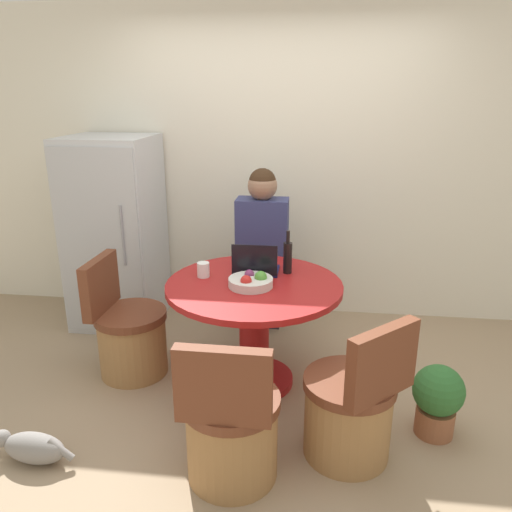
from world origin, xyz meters
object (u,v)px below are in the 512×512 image
(refrigerator, at_px, (116,232))
(chair_near_right_corner, at_px, (351,411))
(fruit_bowl, at_px, (251,281))
(potted_plant, at_px, (438,398))
(dining_table, at_px, (254,314))
(chair_left_side, at_px, (129,336))
(chair_near_camera, at_px, (231,431))
(cat, at_px, (33,447))
(bottle, at_px, (288,257))
(laptop, at_px, (256,267))
(person_seated, at_px, (263,243))

(refrigerator, relative_size, chair_near_right_corner, 1.87)
(fruit_bowl, distance_m, potted_plant, 1.29)
(refrigerator, xyz_separation_m, dining_table, (1.28, -0.87, -0.27))
(chair_left_side, distance_m, chair_near_camera, 1.27)
(chair_left_side, xyz_separation_m, cat, (-0.21, -0.94, -0.19))
(fruit_bowl, xyz_separation_m, potted_plant, (1.12, -0.35, -0.53))
(refrigerator, xyz_separation_m, bottle, (1.48, -0.66, 0.06))
(refrigerator, height_order, chair_near_camera, refrigerator)
(laptop, bearing_deg, cat, 45.13)
(chair_left_side, bearing_deg, cat, 169.60)
(refrigerator, bearing_deg, person_seated, -3.63)
(person_seated, height_order, fruit_bowl, person_seated)
(dining_table, height_order, potted_plant, dining_table)
(chair_near_camera, relative_size, cat, 1.76)
(chair_near_right_corner, height_order, chair_near_camera, same)
(chair_left_side, bearing_deg, chair_near_right_corner, -112.45)
(refrigerator, bearing_deg, fruit_bowl, -36.34)
(refrigerator, distance_m, cat, 1.93)
(laptop, bearing_deg, chair_left_side, 9.40)
(chair_left_side, relative_size, cat, 1.76)
(chair_near_right_corner, xyz_separation_m, bottle, (-0.41, 0.86, 0.57))
(cat, bearing_deg, fruit_bowl, -136.66)
(chair_near_camera, relative_size, bottle, 2.86)
(chair_left_side, xyz_separation_m, fruit_bowl, (0.88, -0.09, 0.49))
(laptop, bearing_deg, dining_table, 93.56)
(cat, bearing_deg, chair_left_side, -97.17)
(dining_table, height_order, chair_left_side, chair_left_side)
(person_seated, relative_size, cat, 2.84)
(person_seated, distance_m, potted_plant, 1.74)
(chair_left_side, bearing_deg, refrigerator, 26.98)
(cat, bearing_deg, refrigerator, -78.84)
(refrigerator, xyz_separation_m, chair_near_camera, (1.27, -1.76, -0.51))
(refrigerator, bearing_deg, chair_near_camera, -54.09)
(chair_left_side, distance_m, bottle, 1.24)
(bottle, distance_m, cat, 1.88)
(chair_left_side, height_order, cat, chair_left_side)
(refrigerator, height_order, potted_plant, refrigerator)
(chair_left_side, xyz_separation_m, person_seated, (0.86, 0.76, 0.48))
(person_seated, height_order, laptop, person_seated)
(refrigerator, relative_size, chair_left_side, 1.87)
(chair_near_camera, height_order, potted_plant, chair_near_camera)
(dining_table, height_order, cat, dining_table)
(chair_left_side, relative_size, laptop, 2.78)
(refrigerator, height_order, cat, refrigerator)
(fruit_bowl, height_order, bottle, bottle)
(refrigerator, bearing_deg, potted_plant, -28.13)
(dining_table, relative_size, laptop, 3.77)
(dining_table, xyz_separation_m, bottle, (0.20, 0.22, 0.34))
(chair_near_camera, relative_size, person_seated, 0.62)
(person_seated, bearing_deg, bottle, 111.91)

